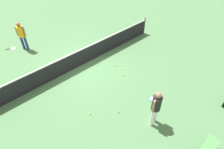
{
  "coord_description": "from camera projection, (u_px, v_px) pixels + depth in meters",
  "views": [
    {
      "loc": [
        -4.35,
        -7.1,
        6.46
      ],
      "look_at": [
        -0.07,
        -2.43,
        0.9
      ],
      "focal_mm": 31.09,
      "sensor_mm": 36.0,
      "label": 1
    }
  ],
  "objects": [
    {
      "name": "tennis_ball_stray_left",
      "position": [
        123.0,
        69.0,
        10.07
      ],
      "size": [
        0.07,
        0.07,
        0.07
      ],
      "primitive_type": "sphere",
      "color": "#C6E033",
      "rests_on": "ground_plane"
    },
    {
      "name": "tennis_ball_by_net",
      "position": [
        115.0,
        65.0,
        10.29
      ],
      "size": [
        0.07,
        0.07,
        0.07
      ],
      "primitive_type": "sphere",
      "color": "#C6E033",
      "rests_on": "ground_plane"
    },
    {
      "name": "tennis_racket_far_player",
      "position": [
        13.0,
        48.0,
        11.55
      ],
      "size": [
        0.61,
        0.4,
        0.03
      ],
      "color": "white",
      "rests_on": "ground_plane"
    },
    {
      "name": "ground_plane",
      "position": [
        82.0,
        64.0,
        10.41
      ],
      "size": [
        40.0,
        40.0,
        0.0
      ],
      "primitive_type": "plane",
      "color": "#4C7A4C"
    },
    {
      "name": "player_near_side",
      "position": [
        156.0,
        106.0,
        6.97
      ],
      "size": [
        0.53,
        0.38,
        1.7
      ],
      "color": "white",
      "rests_on": "ground_plane"
    },
    {
      "name": "tennis_racket_near_player",
      "position": [
        153.0,
        99.0,
        8.56
      ],
      "size": [
        0.61,
        0.41,
        0.03
      ],
      "color": "blue",
      "rests_on": "ground_plane"
    },
    {
      "name": "tennis_ball_near_player",
      "position": [
        123.0,
        75.0,
        9.73
      ],
      "size": [
        0.07,
        0.07,
        0.07
      ],
      "primitive_type": "sphere",
      "color": "#C6E033",
      "rests_on": "ground_plane"
    },
    {
      "name": "tennis_ball_baseline",
      "position": [
        90.0,
        114.0,
        7.92
      ],
      "size": [
        0.07,
        0.07,
        0.07
      ],
      "primitive_type": "sphere",
      "color": "#C6E033",
      "rests_on": "ground_plane"
    },
    {
      "name": "court_net",
      "position": [
        82.0,
        57.0,
        10.08
      ],
      "size": [
        10.09,
        0.09,
        1.07
      ],
      "color": "#4C4C51",
      "rests_on": "ground_plane"
    },
    {
      "name": "tennis_ball_midcourt",
      "position": [
        118.0,
        112.0,
        7.99
      ],
      "size": [
        0.07,
        0.07,
        0.07
      ],
      "primitive_type": "sphere",
      "color": "#C6E033",
      "rests_on": "ground_plane"
    },
    {
      "name": "player_far_side",
      "position": [
        21.0,
        34.0,
        10.86
      ],
      "size": [
        0.48,
        0.48,
        1.7
      ],
      "color": "navy",
      "rests_on": "ground_plane"
    }
  ]
}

